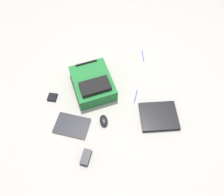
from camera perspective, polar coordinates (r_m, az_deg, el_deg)
The scene contains 9 objects.
ground_plane at distance 1.98m, azimuth 0.06°, elevation 0.43°, with size 3.82×3.82×0.00m, color gray.
backpack at distance 1.98m, azimuth -5.09°, elevation 3.73°, with size 0.45×0.49×0.16m.
laptop at distance 1.91m, azimuth 11.87°, elevation -4.55°, with size 0.33×0.29×0.03m.
book_comic at distance 1.87m, azimuth -10.35°, elevation -7.04°, with size 0.31×0.25×0.02m.
computer_mouse at distance 1.84m, azimuth -2.24°, elevation -5.87°, with size 0.06×0.11×0.04m, color black.
power_brick at distance 1.75m, azimuth -6.81°, elevation -14.93°, with size 0.06×0.12×0.04m, color black.
pen_black at distance 1.99m, azimuth 6.03°, elevation 0.42°, with size 0.01×0.01×0.14m, color #1933B2.
pen_blue at distance 2.28m, azimuth 7.83°, elevation 10.71°, with size 0.01×0.01×0.15m, color #1933B2.
earbud_pouch at distance 2.03m, azimuth -15.21°, elevation 0.14°, with size 0.08×0.08×0.02m, color black.
Camera 1 is at (-0.01, -1.03, 1.69)m, focal length 35.51 mm.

